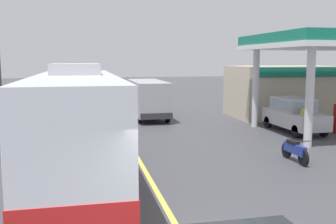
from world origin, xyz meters
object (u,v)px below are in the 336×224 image
object	(u,v)px
motorcycle_parked_forecourt	(295,150)
minibus_opposing_lane	(148,96)
coach_bus_main	(77,125)
car_at_pump	(294,113)
pedestrian_near_pump	(306,119)

from	to	relation	value
motorcycle_parked_forecourt	minibus_opposing_lane	bearing A→B (deg)	106.26
coach_bus_main	car_at_pump	xyz separation A→B (m)	(11.18, 5.76, -0.71)
coach_bus_main	pedestrian_near_pump	size ratio (longest dim) A/B	6.65
coach_bus_main	minibus_opposing_lane	bearing A→B (deg)	70.37
motorcycle_parked_forecourt	coach_bus_main	bearing A→B (deg)	-179.24
car_at_pump	pedestrian_near_pump	xyz separation A→B (m)	(-0.24, -1.51, -0.08)
coach_bus_main	minibus_opposing_lane	distance (m)	13.06
motorcycle_parked_forecourt	pedestrian_near_pump	bearing A→B (deg)	54.12
coach_bus_main	car_at_pump	world-z (taller)	coach_bus_main
minibus_opposing_lane	pedestrian_near_pump	bearing A→B (deg)	-50.83
minibus_opposing_lane	pedestrian_near_pump	distance (m)	10.39
car_at_pump	motorcycle_parked_forecourt	distance (m)	6.54
motorcycle_parked_forecourt	car_at_pump	bearing A→B (deg)	60.25
coach_bus_main	minibus_opposing_lane	size ratio (longest dim) A/B	1.80
minibus_opposing_lane	car_at_pump	bearing A→B (deg)	-43.90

